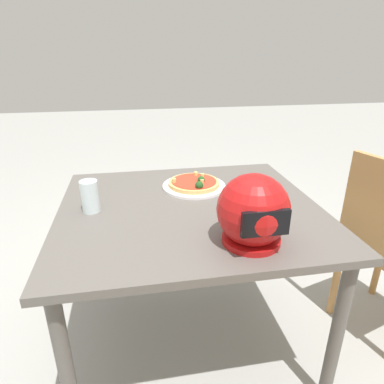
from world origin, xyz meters
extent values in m
plane|color=#9E9E99|center=(0.00, 0.00, 0.00)|extent=(14.00, 14.00, 0.00)
cube|color=#5B5651|center=(0.00, 0.00, 0.69)|extent=(1.07, 0.97, 0.03)
cylinder|color=#5B5651|center=(-0.48, -0.42, 0.34)|extent=(0.05, 0.05, 0.68)
cylinder|color=#5B5651|center=(0.48, -0.42, 0.34)|extent=(0.05, 0.05, 0.68)
cylinder|color=#5B5651|center=(-0.48, 0.42, 0.34)|extent=(0.05, 0.05, 0.68)
cylinder|color=#5B5651|center=(0.48, 0.42, 0.34)|extent=(0.05, 0.05, 0.68)
cylinder|color=white|center=(-0.05, -0.20, 0.71)|extent=(0.30, 0.30, 0.01)
cylinder|color=tan|center=(-0.05, -0.20, 0.73)|extent=(0.24, 0.24, 0.02)
cylinder|color=red|center=(-0.05, -0.20, 0.74)|extent=(0.21, 0.21, 0.00)
sphere|color=#234C1E|center=(-0.09, -0.20, 0.75)|extent=(0.03, 0.03, 0.03)
sphere|color=#234C1E|center=(-0.06, -0.12, 0.75)|extent=(0.04, 0.04, 0.04)
sphere|color=#234C1E|center=(-0.09, -0.18, 0.75)|extent=(0.03, 0.03, 0.03)
cylinder|color=#E0D172|center=(0.04, -0.20, 0.75)|extent=(0.02, 0.02, 0.02)
cylinder|color=#E0D172|center=(-0.08, -0.28, 0.75)|extent=(0.02, 0.02, 0.02)
cylinder|color=#E0D172|center=(-0.11, -0.26, 0.75)|extent=(0.03, 0.03, 0.01)
cylinder|color=#E0D172|center=(-0.09, -0.17, 0.75)|extent=(0.02, 0.02, 0.02)
sphere|color=#B21414|center=(-0.16, 0.31, 0.83)|extent=(0.24, 0.24, 0.24)
cylinder|color=#B21414|center=(-0.16, 0.31, 0.72)|extent=(0.20, 0.20, 0.02)
cube|color=black|center=(-0.16, 0.42, 0.84)|extent=(0.15, 0.02, 0.08)
cylinder|color=silver|center=(0.40, -0.02, 0.77)|extent=(0.07, 0.07, 0.13)
cube|color=#B7844C|center=(-0.81, 0.14, 0.68)|extent=(0.14, 0.37, 0.45)
cylinder|color=#B7844C|center=(-1.10, -0.12, 0.21)|extent=(0.04, 0.04, 0.43)
cylinder|color=#B7844C|center=(-0.77, -0.03, 0.21)|extent=(0.04, 0.04, 0.43)
camera|label=1|loc=(0.21, 1.25, 1.31)|focal=31.46mm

